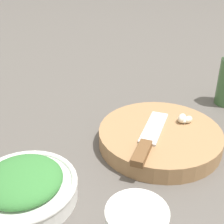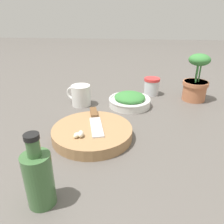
{
  "view_description": "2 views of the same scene",
  "coord_description": "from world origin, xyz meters",
  "px_view_note": "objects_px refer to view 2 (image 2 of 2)",
  "views": [
    {
      "loc": [
        -0.41,
        -0.32,
        0.37
      ],
      "look_at": [
        0.05,
        -0.0,
        0.06
      ],
      "focal_mm": 50.0,
      "sensor_mm": 36.0,
      "label": 1
    },
    {
      "loc": [
        0.65,
        0.02,
        0.36
      ],
      "look_at": [
        0.02,
        -0.04,
        0.07
      ],
      "focal_mm": 35.0,
      "sensor_mm": 36.0,
      "label": 2
    }
  ],
  "objects_px": {
    "herb_bowl": "(130,100)",
    "coffee_mug": "(80,95)",
    "garlic_cloves": "(79,135)",
    "oil_bottle": "(39,178)",
    "potted_herb": "(196,81)",
    "cutting_board": "(92,133)",
    "chef_knife": "(95,120)",
    "spice_jar": "(152,86)"
  },
  "relations": [
    {
      "from": "herb_bowl",
      "to": "coffee_mug",
      "type": "relative_size",
      "value": 1.59
    },
    {
      "from": "garlic_cloves",
      "to": "oil_bottle",
      "type": "relative_size",
      "value": 0.19
    },
    {
      "from": "potted_herb",
      "to": "herb_bowl",
      "type": "bearing_deg",
      "value": -70.47
    },
    {
      "from": "coffee_mug",
      "to": "herb_bowl",
      "type": "bearing_deg",
      "value": 92.37
    },
    {
      "from": "potted_herb",
      "to": "coffee_mug",
      "type": "bearing_deg",
      "value": -77.46
    },
    {
      "from": "cutting_board",
      "to": "chef_knife",
      "type": "height_order",
      "value": "chef_knife"
    },
    {
      "from": "chef_knife",
      "to": "coffee_mug",
      "type": "relative_size",
      "value": 1.78
    },
    {
      "from": "herb_bowl",
      "to": "potted_herb",
      "type": "relative_size",
      "value": 0.85
    },
    {
      "from": "chef_knife",
      "to": "potted_herb",
      "type": "relative_size",
      "value": 0.96
    },
    {
      "from": "herb_bowl",
      "to": "spice_jar",
      "type": "bearing_deg",
      "value": 147.23
    },
    {
      "from": "oil_bottle",
      "to": "cutting_board",
      "type": "bearing_deg",
      "value": 168.14
    },
    {
      "from": "garlic_cloves",
      "to": "herb_bowl",
      "type": "relative_size",
      "value": 0.18
    },
    {
      "from": "garlic_cloves",
      "to": "cutting_board",
      "type": "bearing_deg",
      "value": 155.05
    },
    {
      "from": "potted_herb",
      "to": "garlic_cloves",
      "type": "bearing_deg",
      "value": -44.7
    },
    {
      "from": "herb_bowl",
      "to": "spice_jar",
      "type": "height_order",
      "value": "spice_jar"
    },
    {
      "from": "chef_knife",
      "to": "oil_bottle",
      "type": "xyz_separation_m",
      "value": [
        0.31,
        -0.06,
        0.03
      ]
    },
    {
      "from": "chef_knife",
      "to": "herb_bowl",
      "type": "height_order",
      "value": "herb_bowl"
    },
    {
      "from": "garlic_cloves",
      "to": "oil_bottle",
      "type": "bearing_deg",
      "value": -8.02
    },
    {
      "from": "cutting_board",
      "to": "garlic_cloves",
      "type": "relative_size",
      "value": 7.97
    },
    {
      "from": "cutting_board",
      "to": "oil_bottle",
      "type": "height_order",
      "value": "oil_bottle"
    },
    {
      "from": "cutting_board",
      "to": "chef_knife",
      "type": "bearing_deg",
      "value": 178.93
    },
    {
      "from": "cutting_board",
      "to": "coffee_mug",
      "type": "distance_m",
      "value": 0.27
    },
    {
      "from": "spice_jar",
      "to": "potted_herb",
      "type": "xyz_separation_m",
      "value": [
        0.05,
        0.18,
        0.04
      ]
    },
    {
      "from": "oil_bottle",
      "to": "herb_bowl",
      "type": "bearing_deg",
      "value": 162.8
    },
    {
      "from": "cutting_board",
      "to": "oil_bottle",
      "type": "relative_size",
      "value": 1.52
    },
    {
      "from": "garlic_cloves",
      "to": "potted_herb",
      "type": "height_order",
      "value": "potted_herb"
    },
    {
      "from": "garlic_cloves",
      "to": "oil_bottle",
      "type": "height_order",
      "value": "oil_bottle"
    },
    {
      "from": "garlic_cloves",
      "to": "coffee_mug",
      "type": "distance_m",
      "value": 0.31
    },
    {
      "from": "garlic_cloves",
      "to": "spice_jar",
      "type": "xyz_separation_m",
      "value": [
        -0.46,
        0.23,
        -0.0
      ]
    },
    {
      "from": "coffee_mug",
      "to": "potted_herb",
      "type": "height_order",
      "value": "potted_herb"
    },
    {
      "from": "chef_knife",
      "to": "spice_jar",
      "type": "distance_m",
      "value": 0.41
    },
    {
      "from": "cutting_board",
      "to": "garlic_cloves",
      "type": "distance_m",
      "value": 0.07
    },
    {
      "from": "herb_bowl",
      "to": "coffee_mug",
      "type": "xyz_separation_m",
      "value": [
        0.01,
        -0.2,
        0.02
      ]
    },
    {
      "from": "coffee_mug",
      "to": "potted_herb",
      "type": "relative_size",
      "value": 0.54
    },
    {
      "from": "oil_bottle",
      "to": "potted_herb",
      "type": "bearing_deg",
      "value": 144.66
    },
    {
      "from": "garlic_cloves",
      "to": "coffee_mug",
      "type": "height_order",
      "value": "coffee_mug"
    },
    {
      "from": "spice_jar",
      "to": "oil_bottle",
      "type": "height_order",
      "value": "oil_bottle"
    },
    {
      "from": "chef_knife",
      "to": "spice_jar",
      "type": "height_order",
      "value": "spice_jar"
    },
    {
      "from": "chef_knife",
      "to": "oil_bottle",
      "type": "bearing_deg",
      "value": 64.62
    },
    {
      "from": "chef_knife",
      "to": "herb_bowl",
      "type": "bearing_deg",
      "value": -131.59
    },
    {
      "from": "chef_knife",
      "to": "spice_jar",
      "type": "xyz_separation_m",
      "value": [
        -0.36,
        0.2,
        0.0
      ]
    },
    {
      "from": "garlic_cloves",
      "to": "spice_jar",
      "type": "distance_m",
      "value": 0.52
    }
  ]
}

